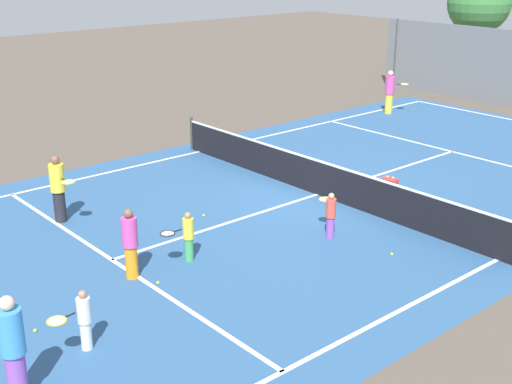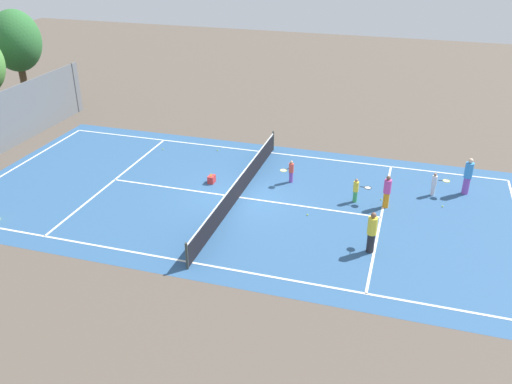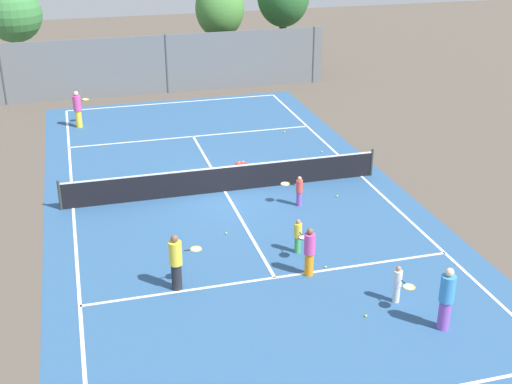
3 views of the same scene
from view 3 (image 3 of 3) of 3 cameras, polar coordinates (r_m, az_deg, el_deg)
ground_plane at (r=25.26m, az=-2.63°, el=0.05°), size 80.00×80.00×0.00m
court_surface at (r=25.26m, az=-2.63°, el=0.05°), size 13.00×25.00×0.01m
tennis_net at (r=25.06m, az=-2.66°, el=1.11°), size 11.90×0.10×1.10m
perimeter_fence at (r=37.88m, az=-7.55°, el=10.60°), size 18.00×0.12×3.20m
tree_1 at (r=40.37m, az=-3.06°, el=15.11°), size 2.83×2.45×5.79m
tree_2 at (r=43.10m, az=-19.75°, el=13.90°), size 3.28×3.28×5.34m
player_0 at (r=33.08m, az=-14.77°, el=6.79°), size 0.84×0.83×1.75m
player_1 at (r=18.77m, az=11.87°, el=-7.58°), size 0.37×0.82×1.11m
player_2 at (r=20.81m, az=3.57°, el=-3.69°), size 0.34×0.81×1.13m
player_3 at (r=17.85m, az=15.72°, el=-8.59°), size 0.38×0.38×1.77m
player_4 at (r=18.94m, az=-6.73°, el=-5.82°), size 0.94×0.38×1.71m
player_5 at (r=19.59m, az=4.52°, el=-4.99°), size 0.32×0.32×1.52m
player_6 at (r=23.94m, az=3.58°, el=0.15°), size 0.78×0.63×1.12m
ball_crate at (r=27.00m, az=-1.23°, el=2.11°), size 0.42×0.29×0.43m
tennis_ball_0 at (r=18.32m, az=9.23°, el=-10.25°), size 0.07×0.07×0.07m
tennis_ball_1 at (r=22.15m, az=-2.53°, el=-3.48°), size 0.07×0.07×0.07m
tennis_ball_2 at (r=20.34m, az=5.87°, el=-6.29°), size 0.07×0.07×0.07m
tennis_ball_3 at (r=29.17m, az=5.55°, el=3.39°), size 0.07×0.07×0.07m
tennis_ball_4 at (r=31.54m, az=2.41°, el=5.08°), size 0.07×0.07×0.07m
tennis_ball_5 at (r=24.95m, az=6.83°, el=-0.34°), size 0.07×0.07×0.07m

